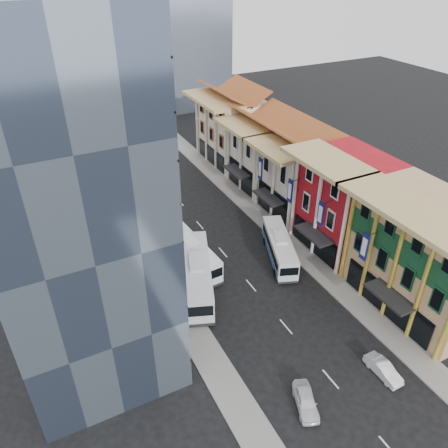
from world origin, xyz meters
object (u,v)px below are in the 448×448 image
office_tower (61,182)px  bus_left_far (190,251)px  bus_left_near (197,274)px  sedan_right (383,369)px  sedan_left (306,401)px  bus_right (279,247)px  shophouse_tan (426,256)px

office_tower → bus_left_far: 18.43m
bus_left_near → sedan_right: size_ratio=3.26×
office_tower → sedan_left: size_ratio=7.56×
bus_left_far → sedan_right: bearing=-72.9°
bus_left_far → bus_right: bus_left_far is taller
office_tower → sedan_left: bearing=-55.0°
sedan_left → bus_right: bearing=84.4°
bus_left_near → bus_right: bearing=24.1°
office_tower → bus_right: office_tower is taller
shophouse_tan → sedan_right: shophouse_tan is taller
shophouse_tan → office_tower: size_ratio=0.47×
shophouse_tan → sedan_left: (-17.56, -5.17, -5.33)m
shophouse_tan → sedan_right: (-9.58, -5.62, -5.38)m
shophouse_tan → bus_right: size_ratio=1.37×
bus_left_near → sedan_right: (9.92, -17.87, -1.34)m
office_tower → shophouse_tan: bearing=-24.3°
office_tower → bus_left_near: office_tower is taller
bus_right → shophouse_tan: bearing=-35.9°
bus_right → sedan_left: 20.25m
shophouse_tan → bus_left_near: shophouse_tan is taller
shophouse_tan → bus_right: (-8.50, 12.92, -4.36)m
bus_left_near → sedan_left: (1.94, -17.42, -1.29)m
bus_right → sedan_right: (-1.08, -18.53, -1.02)m
office_tower → sedan_right: size_ratio=7.99×
office_tower → sedan_left: 27.44m
shophouse_tan → sedan_left: 19.06m
shophouse_tan → bus_left_near: bearing=147.8°
shophouse_tan → bus_left_far: shophouse_tan is taller
bus_left_near → bus_left_far: (1.05, 4.59, -0.16)m
bus_right → sedan_right: bus_right is taller
office_tower → sedan_right: bearing=-42.5°
sedan_left → bus_left_near: bearing=117.4°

